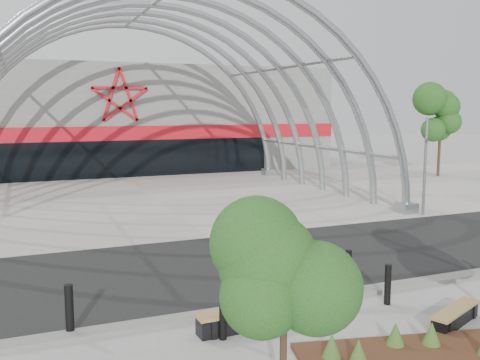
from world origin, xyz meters
TOP-DOWN VIEW (x-y plane):
  - ground at (0.00, 0.00)m, footprint 140.00×140.00m
  - road at (0.00, 3.50)m, footprint 140.00×7.00m
  - forecourt at (0.00, 15.50)m, footprint 60.00×17.00m
  - kerb at (0.00, -0.25)m, footprint 60.00×0.50m
  - arena_building at (0.00, 33.45)m, footprint 34.00×15.24m
  - vault_canopy at (0.00, 15.50)m, footprint 20.80×15.80m
  - planting_bed at (0.91, -3.78)m, footprint 5.68×2.84m
  - signal_pole at (10.35, 7.30)m, footprint 0.29×0.62m
  - street_tree_0 at (-2.80, -4.63)m, footprint 1.56×1.56m
  - bench_0 at (-1.98, -1.18)m, footprint 2.30×0.59m
  - bench_1 at (2.52, -2.77)m, footprint 1.85×1.11m
  - bollard_0 at (-5.63, -0.06)m, footprint 0.18×0.18m
  - bollard_1 at (-2.64, -1.49)m, footprint 0.16×0.16m
  - bollard_2 at (1.67, 0.28)m, footprint 0.17×0.17m
  - bollard_3 at (1.89, -1.14)m, footprint 0.16×0.16m
  - bg_tree_1 at (21.00, 18.00)m, footprint 2.70×2.70m

SIDE VIEW (x-z plane):
  - ground at x=0.00m, z-range 0.00..0.00m
  - road at x=0.00m, z-range 0.00..0.02m
  - vault_canopy at x=0.00m, z-range -10.16..10.20m
  - forecourt at x=0.00m, z-range 0.00..0.04m
  - kerb at x=0.00m, z-range 0.00..0.12m
  - planting_bed at x=0.91m, z-range -0.15..0.43m
  - bench_1 at x=2.52m, z-range -0.01..0.38m
  - bench_0 at x=-1.98m, z-range -0.01..0.47m
  - bollard_1 at x=-2.64m, z-range 0.00..1.00m
  - bollard_3 at x=1.89m, z-range 0.00..1.03m
  - bollard_2 at x=1.67m, z-range 0.00..1.06m
  - bollard_0 at x=-5.63m, z-range 0.00..1.14m
  - signal_pole at x=10.35m, z-range 0.10..4.56m
  - street_tree_0 at x=-2.80m, z-range 0.78..4.32m
  - arena_building at x=0.00m, z-range -0.01..7.99m
  - bg_tree_1 at x=21.00m, z-range 1.29..7.20m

